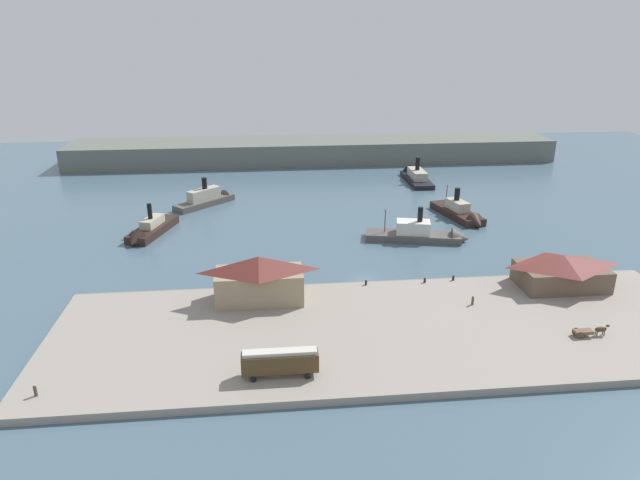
{
  "coord_description": "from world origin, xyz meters",
  "views": [
    {
      "loc": [
        -19.47,
        -102.4,
        47.25
      ],
      "look_at": [
        -7.12,
        17.98,
        2.0
      ],
      "focal_mm": 31.76,
      "sensor_mm": 36.0,
      "label": 1
    }
  ],
  "objects_px": {
    "street_tram": "(280,361)",
    "ferry_moored_east": "(425,234)",
    "ferry_moored_west": "(209,198)",
    "mooring_post_east": "(425,280)",
    "ferry_departing_north": "(149,231)",
    "mooring_post_center_east": "(453,278)",
    "ferry_mid_harbor": "(462,214)",
    "ferry_shed_customs_shed": "(562,271)",
    "pedestrian_standing_center": "(473,301)",
    "ferry_shed_east_terminal": "(259,278)",
    "ferry_outer_harbor": "(415,176)",
    "horse_cart": "(590,331)",
    "pedestrian_near_west_shed": "(279,354)",
    "mooring_post_center_west": "(366,283)",
    "pedestrian_near_cart": "(35,391)"
  },
  "relations": [
    {
      "from": "ferry_shed_customs_shed",
      "to": "street_tram",
      "type": "xyz_separation_m",
      "value": [
        -54.17,
        -24.46,
        -0.77
      ]
    },
    {
      "from": "mooring_post_center_east",
      "to": "ferry_mid_harbor",
      "type": "bearing_deg",
      "value": 68.78
    },
    {
      "from": "ferry_shed_customs_shed",
      "to": "pedestrian_standing_center",
      "type": "xyz_separation_m",
      "value": [
        -19.34,
        -5.89,
        -2.38
      ]
    },
    {
      "from": "pedestrian_standing_center",
      "to": "ferry_moored_west",
      "type": "bearing_deg",
      "value": 126.05
    },
    {
      "from": "mooring_post_center_west",
      "to": "ferry_moored_east",
      "type": "height_order",
      "value": "ferry_moored_east"
    },
    {
      "from": "ferry_departing_north",
      "to": "street_tram",
      "type": "bearing_deg",
      "value": -65.3
    },
    {
      "from": "ferry_shed_customs_shed",
      "to": "horse_cart",
      "type": "bearing_deg",
      "value": -104.2
    },
    {
      "from": "ferry_departing_north",
      "to": "ferry_moored_west",
      "type": "xyz_separation_m",
      "value": [
        12.52,
        25.6,
        0.36
      ]
    },
    {
      "from": "mooring_post_center_west",
      "to": "ferry_shed_east_terminal",
      "type": "bearing_deg",
      "value": -167.58
    },
    {
      "from": "horse_cart",
      "to": "pedestrian_near_west_shed",
      "type": "distance_m",
      "value": 49.58
    },
    {
      "from": "street_tram",
      "to": "ferry_moored_east",
      "type": "relative_size",
      "value": 0.43
    },
    {
      "from": "horse_cart",
      "to": "ferry_moored_east",
      "type": "height_order",
      "value": "ferry_moored_east"
    },
    {
      "from": "mooring_post_center_east",
      "to": "ferry_moored_east",
      "type": "xyz_separation_m",
      "value": [
        1.41,
        25.4,
        -0.16
      ]
    },
    {
      "from": "pedestrian_near_cart",
      "to": "pedestrian_near_west_shed",
      "type": "relative_size",
      "value": 1.07
    },
    {
      "from": "ferry_outer_harbor",
      "to": "ferry_mid_harbor",
      "type": "bearing_deg",
      "value": -87.89
    },
    {
      "from": "ferry_departing_north",
      "to": "ferry_moored_west",
      "type": "distance_m",
      "value": 28.5
    },
    {
      "from": "pedestrian_standing_center",
      "to": "ferry_moored_east",
      "type": "distance_m",
      "value": 35.95
    },
    {
      "from": "pedestrian_near_west_shed",
      "to": "mooring_post_east",
      "type": "distance_m",
      "value": 37.78
    },
    {
      "from": "street_tram",
      "to": "horse_cart",
      "type": "xyz_separation_m",
      "value": [
        49.52,
        6.07,
        -1.49
      ]
    },
    {
      "from": "ferry_shed_customs_shed",
      "to": "ferry_outer_harbor",
      "type": "xyz_separation_m",
      "value": [
        -5.37,
        86.88,
        -3.04
      ]
    },
    {
      "from": "street_tram",
      "to": "ferry_departing_north",
      "type": "distance_m",
      "value": 70.76
    },
    {
      "from": "mooring_post_east",
      "to": "mooring_post_center_east",
      "type": "height_order",
      "value": "same"
    },
    {
      "from": "ferry_departing_north",
      "to": "ferry_outer_harbor",
      "type": "bearing_deg",
      "value": 31.0
    },
    {
      "from": "mooring_post_east",
      "to": "mooring_post_center_east",
      "type": "xyz_separation_m",
      "value": [
        5.83,
        0.46,
        0.0
      ]
    },
    {
      "from": "pedestrian_standing_center",
      "to": "ferry_departing_north",
      "type": "height_order",
      "value": "ferry_departing_north"
    },
    {
      "from": "pedestrian_standing_center",
      "to": "mooring_post_east",
      "type": "xyz_separation_m",
      "value": [
        -5.88,
        10.06,
        -0.36
      ]
    },
    {
      "from": "street_tram",
      "to": "ferry_departing_north",
      "type": "height_order",
      "value": "ferry_departing_north"
    },
    {
      "from": "horse_cart",
      "to": "ferry_shed_east_terminal",
      "type": "bearing_deg",
      "value": 160.83
    },
    {
      "from": "mooring_post_east",
      "to": "ferry_outer_harbor",
      "type": "xyz_separation_m",
      "value": [
        19.85,
        82.71,
        -0.3
      ]
    },
    {
      "from": "mooring_post_center_west",
      "to": "pedestrian_near_west_shed",
      "type": "bearing_deg",
      "value": -125.71
    },
    {
      "from": "pedestrian_standing_center",
      "to": "ferry_shed_east_terminal",
      "type": "bearing_deg",
      "value": 171.42
    },
    {
      "from": "mooring_post_center_east",
      "to": "ferry_outer_harbor",
      "type": "distance_m",
      "value": 83.44
    },
    {
      "from": "ferry_shed_customs_shed",
      "to": "mooring_post_east",
      "type": "xyz_separation_m",
      "value": [
        -25.22,
        4.17,
        -2.74
      ]
    },
    {
      "from": "pedestrian_near_west_shed",
      "to": "ferry_mid_harbor",
      "type": "xyz_separation_m",
      "value": [
        50.39,
        64.8,
        -0.53
      ]
    },
    {
      "from": "ferry_moored_east",
      "to": "ferry_outer_harbor",
      "type": "relative_size",
      "value": 1.09
    },
    {
      "from": "ferry_moored_west",
      "to": "mooring_post_east",
      "type": "bearing_deg",
      "value": -53.08
    },
    {
      "from": "pedestrian_near_west_shed",
      "to": "mooring_post_center_east",
      "type": "relative_size",
      "value": 1.86
    },
    {
      "from": "horse_cart",
      "to": "mooring_post_center_east",
      "type": "distance_m",
      "value": 27.33
    },
    {
      "from": "ferry_shed_customs_shed",
      "to": "pedestrian_near_cart",
      "type": "xyz_separation_m",
      "value": [
        -86.86,
        -25.82,
        -2.38
      ]
    },
    {
      "from": "horse_cart",
      "to": "mooring_post_center_west",
      "type": "xyz_separation_m",
      "value": [
        -32.08,
        22.64,
        -0.47
      ]
    },
    {
      "from": "mooring_post_center_east",
      "to": "pedestrian_near_cart",
      "type": "bearing_deg",
      "value": -155.72
    },
    {
      "from": "ferry_shed_east_terminal",
      "to": "horse_cart",
      "type": "relative_size",
      "value": 2.72
    },
    {
      "from": "horse_cart",
      "to": "pedestrian_near_west_shed",
      "type": "relative_size",
      "value": 3.48
    },
    {
      "from": "mooring_post_east",
      "to": "ferry_mid_harbor",
      "type": "relative_size",
      "value": 0.04
    },
    {
      "from": "mooring_post_center_west",
      "to": "ferry_departing_north",
      "type": "distance_m",
      "value": 58.93
    },
    {
      "from": "pedestrian_near_west_shed",
      "to": "mooring_post_east",
      "type": "xyz_separation_m",
      "value": [
        28.99,
        24.23,
        -0.31
      ]
    },
    {
      "from": "pedestrian_standing_center",
      "to": "ferry_departing_north",
      "type": "xyz_separation_m",
      "value": [
        -64.39,
        45.68,
        -0.67
      ]
    },
    {
      "from": "ferry_shed_east_terminal",
      "to": "street_tram",
      "type": "relative_size",
      "value": 1.47
    },
    {
      "from": "horse_cart",
      "to": "ferry_moored_east",
      "type": "xyz_separation_m",
      "value": [
        -13.32,
        48.42,
        -0.63
      ]
    },
    {
      "from": "mooring_post_east",
      "to": "ferry_shed_east_terminal",
      "type": "bearing_deg",
      "value": -172.15
    }
  ]
}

